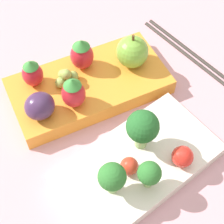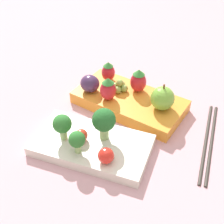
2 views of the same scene
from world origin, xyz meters
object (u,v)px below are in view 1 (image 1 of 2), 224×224
Objects in this scene: strawberry_0 at (82,54)px; strawberry_1 at (73,92)px; plum at (40,106)px; cherry_tomato_1 at (129,166)px; broccoli_floret_2 at (112,177)px; strawberry_2 at (32,73)px; broccoli_floret_1 at (143,127)px; chopsticks_pair at (194,56)px; broccoli_floret_0 at (149,174)px; cherry_tomato_0 at (183,156)px; apple at (132,52)px; bento_box_fruit at (89,86)px; grape_cluster at (67,78)px; bento_box_savoury at (138,164)px.

strawberry_1 is at bearing 48.44° from strawberry_0.
strawberry_0 reaches higher than plum.
strawberry_1 is at bearing -88.50° from cherry_tomato_1.
broccoli_floret_2 is at bearing 77.91° from strawberry_1.
strawberry_2 is 0.06m from plum.
broccoli_floret_1 is 1.24× the size of broccoli_floret_2.
chopsticks_pair is at bearing 158.39° from strawberry_0.
strawberry_0 reaches higher than broccoli_floret_0.
cherry_tomato_0 is at bearing 42.52° from chopsticks_pair.
chopsticks_pair is at bearing -146.04° from broccoli_floret_0.
plum is (0.09, 0.04, -0.01)m from strawberry_0.
apple is at bearing -171.98° from strawberry_1.
chopsticks_pair is at bearing 167.72° from bento_box_fruit.
grape_cluster is at bearing -154.53° from plum.
bento_box_fruit is 0.17m from chopsticks_pair.
bento_box_fruit is 0.13m from broccoli_floret_1.
cherry_tomato_0 is at bearing 106.15° from grape_cluster.
broccoli_floret_0 is 0.20× the size of chopsticks_pair.
bento_box_fruit is 0.08m from apple.
broccoli_floret_1 is 2.31× the size of cherry_tomato_0.
strawberry_0 is at bearing -112.03° from broccoli_floret_2.
bento_box_fruit is 6.61× the size of grape_cluster.
broccoli_floret_0 is at bearing 61.48° from broccoli_floret_1.
broccoli_floret_2 is 1.13× the size of strawberry_2.
broccoli_floret_0 is at bearing 33.96° from chopsticks_pair.
cherry_tomato_0 is 0.19m from grape_cluster.
strawberry_2 is (0.06, -0.16, -0.01)m from broccoli_floret_1.
strawberry_2 is at bearing -8.94° from strawberry_0.
broccoli_floret_0 is 0.17m from plum.
strawberry_2 is at bearing -108.57° from plum.
broccoli_floret_1 is 0.14m from grape_cluster.
broccoli_floret_2 reaches higher than bento_box_savoury.
bento_box_savoury is 0.05m from broccoli_floret_1.
apple is 0.10m from grape_cluster.
strawberry_2 is at bearing -66.54° from cherry_tomato_0.
grape_cluster is at bearing -102.85° from broccoli_floret_2.
bento_box_savoury is 4.15× the size of strawberry_0.
cherry_tomato_1 is at bearing 31.88° from broccoli_floret_1.
strawberry_1 is at bearing -85.70° from broccoli_floret_0.
chopsticks_pair is (-0.14, -0.13, -0.03)m from cherry_tomato_0.
broccoli_floret_0 is at bearing 90.32° from grape_cluster.
grape_cluster reaches higher than bento_box_savoury.
cherry_tomato_0 is at bearing 155.52° from cherry_tomato_1.
broccoli_floret_2 is (0.06, 0.03, -0.01)m from broccoli_floret_1.
strawberry_0 is at bearing -29.94° from apple.
apple is 0.26× the size of chopsticks_pair.
apple is 1.23× the size of strawberry_2.
cherry_tomato_1 is (0.03, 0.14, 0.02)m from bento_box_fruit.
chopsticks_pair is (-0.20, -0.13, -0.04)m from broccoli_floret_0.
broccoli_floret_0 is at bearing 154.11° from broccoli_floret_2.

